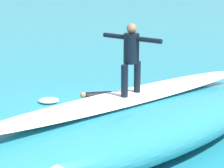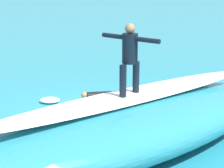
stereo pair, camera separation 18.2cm
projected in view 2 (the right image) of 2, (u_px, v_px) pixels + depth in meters
The scene contains 8 objects.
ground_plane at pixel (94, 114), 12.49m from camera, with size 120.00×120.00×0.00m, color teal.
wave_crest at pixel (127, 127), 9.61m from camera, with size 8.86×3.04×1.33m, color teal.
wave_foam_lip at pixel (128, 97), 9.42m from camera, with size 7.53×1.06×0.08m, color white.
surfboard_riding at pixel (129, 96), 9.45m from camera, with size 2.15×0.48×0.07m, color yellow.
surfer_riding at pixel (130, 54), 9.20m from camera, with size 0.64×1.42×1.58m.
surfboard_paddling at pixel (100, 102), 13.46m from camera, with size 2.38×0.53×0.09m, color #33B2D1.
surfer_paddling at pixel (104, 96), 13.44m from camera, with size 1.61×0.75×0.30m.
foam_patch_mid at pixel (50, 100), 13.50m from camera, with size 0.64×0.50×0.17m, color white.
Camera 2 is at (5.32, 10.58, 4.11)m, focal length 68.69 mm.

